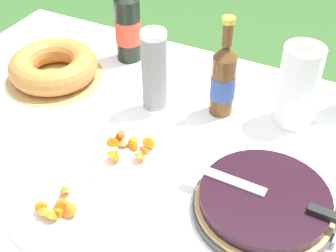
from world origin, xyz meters
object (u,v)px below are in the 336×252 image
object	(u,v)px
serving_knife	(279,197)
snack_plate_far	(130,149)
cider_bottle_amber	(223,79)
berry_tart	(264,203)
bundt_cake	(54,67)
cup_stack	(155,72)
juice_bottle_red	(128,25)
snack_plate_near	(59,211)
paper_towel_roll	(298,86)

from	to	relation	value
serving_knife	snack_plate_far	world-z (taller)	serving_knife
cider_bottle_amber	snack_plate_far	bearing A→B (deg)	-118.76
berry_tart	bundt_cake	world-z (taller)	bundt_cake
bundt_cake	cup_stack	world-z (taller)	cup_stack
cup_stack	snack_plate_far	xyz separation A→B (m)	(0.03, -0.20, -0.11)
berry_tart	juice_bottle_red	size ratio (longest dim) A/B	0.99
bundt_cake	snack_plate_near	bearing A→B (deg)	-51.95
serving_knife	juice_bottle_red	size ratio (longest dim) A/B	1.14
cup_stack	juice_bottle_red	size ratio (longest dim) A/B	0.77
berry_tart	snack_plate_far	distance (m)	0.38
serving_knife	snack_plate_near	world-z (taller)	serving_knife
cup_stack	berry_tart	bearing A→B (deg)	-30.34
juice_bottle_red	serving_knife	bearing A→B (deg)	-34.97
bundt_cake	juice_bottle_red	size ratio (longest dim) A/B	0.94
berry_tart	cup_stack	world-z (taller)	cup_stack
berry_tart	bundt_cake	bearing A→B (deg)	163.09
cider_bottle_amber	paper_towel_roll	xyz separation A→B (m)	(0.20, 0.05, 0.01)
serving_knife	snack_plate_far	bearing A→B (deg)	-3.62
cup_stack	cider_bottle_amber	xyz separation A→B (m)	(0.18, 0.07, -0.01)
cider_bottle_amber	snack_plate_far	size ratio (longest dim) A/B	1.43
berry_tart	cider_bottle_amber	bearing A→B (deg)	126.17
cider_bottle_amber	juice_bottle_red	distance (m)	0.42
juice_bottle_red	snack_plate_near	xyz separation A→B (m)	(0.20, -0.67, -0.11)
serving_knife	cup_stack	size ratio (longest dim) A/B	1.48
serving_knife	paper_towel_roll	xyz separation A→B (m)	(-0.06, 0.36, 0.06)
bundt_cake	paper_towel_roll	bearing A→B (deg)	9.92
bundt_cake	cup_stack	bearing A→B (deg)	0.60
berry_tart	paper_towel_roll	size ratio (longest dim) A/B	1.38
paper_towel_roll	snack_plate_near	bearing A→B (deg)	-123.53
berry_tart	snack_plate_near	distance (m)	0.47
cider_bottle_amber	snack_plate_near	world-z (taller)	cider_bottle_amber
berry_tart	snack_plate_far	world-z (taller)	snack_plate_far
juice_bottle_red	snack_plate_near	distance (m)	0.71
juice_bottle_red	snack_plate_far	size ratio (longest dim) A/B	1.57
snack_plate_near	cider_bottle_amber	bearing A→B (deg)	70.30
cider_bottle_amber	berry_tart	bearing A→B (deg)	-53.83
berry_tart	snack_plate_near	bearing A→B (deg)	-152.36
snack_plate_far	cider_bottle_amber	bearing A→B (deg)	61.24
snack_plate_far	paper_towel_roll	xyz separation A→B (m)	(0.34, 0.32, 0.11)
snack_plate_near	cup_stack	bearing A→B (deg)	88.76
snack_plate_near	snack_plate_far	size ratio (longest dim) A/B	1.12
juice_bottle_red	cider_bottle_amber	bearing A→B (deg)	-19.92
bundt_cake	cider_bottle_amber	world-z (taller)	cider_bottle_amber
cup_stack	paper_towel_roll	bearing A→B (deg)	18.47
bundt_cake	paper_towel_roll	xyz separation A→B (m)	(0.74, 0.13, 0.07)
juice_bottle_red	snack_plate_far	distance (m)	0.49
snack_plate_near	paper_towel_roll	distance (m)	0.70
cider_bottle_amber	paper_towel_roll	size ratio (longest dim) A/B	1.26
cup_stack	juice_bottle_red	bearing A→B (deg)	134.71
paper_towel_roll	berry_tart	bearing A→B (deg)	-85.11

